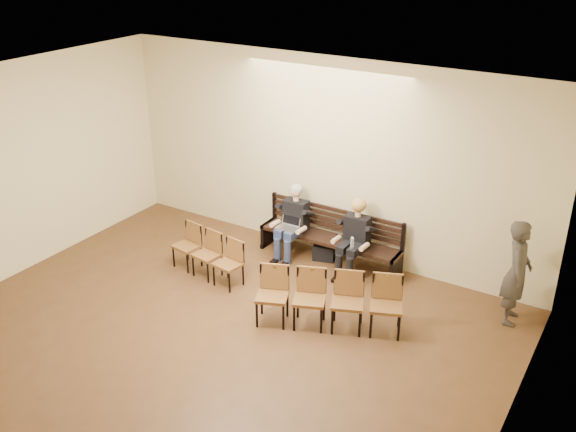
% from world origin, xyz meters
% --- Properties ---
extents(ground, '(10.00, 10.00, 0.00)m').
position_xyz_m(ground, '(0.00, 0.00, 0.00)').
color(ground, '#57361D').
rests_on(ground, ground).
extents(room_walls, '(8.02, 10.01, 3.51)m').
position_xyz_m(room_walls, '(0.00, 0.79, 2.54)').
color(room_walls, beige).
rests_on(room_walls, ground).
extents(bench, '(2.60, 0.90, 0.45)m').
position_xyz_m(bench, '(0.32, 4.65, 0.23)').
color(bench, black).
rests_on(bench, ground).
extents(seated_man, '(0.53, 0.74, 1.28)m').
position_xyz_m(seated_man, '(-0.35, 4.53, 0.64)').
color(seated_man, black).
rests_on(seated_man, ground).
extents(seated_woman, '(0.52, 0.72, 1.20)m').
position_xyz_m(seated_woman, '(0.85, 4.53, 0.60)').
color(seated_woman, black).
rests_on(seated_woman, ground).
extents(laptop, '(0.37, 0.29, 0.26)m').
position_xyz_m(laptop, '(-0.36, 4.35, 0.58)').
color(laptop, silver).
rests_on(laptop, bench).
extents(water_bottle, '(0.08, 0.08, 0.21)m').
position_xyz_m(water_bottle, '(0.93, 4.28, 0.55)').
color(water_bottle, silver).
rests_on(water_bottle, bench).
extents(bag, '(0.43, 0.34, 0.28)m').
position_xyz_m(bag, '(0.22, 4.66, 0.14)').
color(bag, black).
rests_on(bag, ground).
extents(passerby, '(0.56, 0.75, 1.87)m').
position_xyz_m(passerby, '(3.50, 4.43, 0.94)').
color(passerby, '#37322D').
rests_on(passerby, ground).
extents(chair_row_front, '(2.14, 1.23, 0.87)m').
position_xyz_m(chair_row_front, '(1.26, 2.85, 0.43)').
color(chair_row_front, brown).
rests_on(chair_row_front, ground).
extents(chair_row_back, '(1.44, 0.63, 0.78)m').
position_xyz_m(chair_row_back, '(-1.18, 3.13, 0.39)').
color(chair_row_back, brown).
rests_on(chair_row_back, ground).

